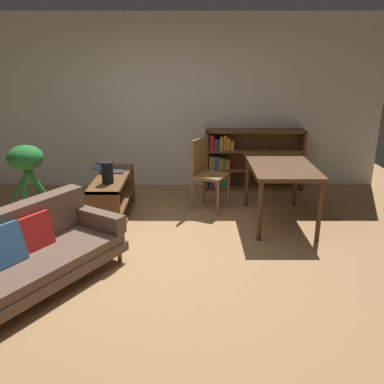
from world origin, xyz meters
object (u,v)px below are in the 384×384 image
potted_floor_plant (27,176)px  bookshelf (246,159)px  media_console (113,198)px  dining_chair_near (205,171)px  open_laptop (110,169)px  desk_speaker (107,173)px  fabric_couch (23,254)px  dining_table (281,171)px

potted_floor_plant → bookshelf: (3.01, 1.39, -0.13)m
media_console → dining_chair_near: size_ratio=1.28×
dining_chair_near → bookshelf: dining_chair_near is taller
open_laptop → bookshelf: bookshelf is taller
desk_speaker → bookshelf: 2.55m
media_console → potted_floor_plant: size_ratio=1.27×
open_laptop → potted_floor_plant: 1.05m
bookshelf → open_laptop: bearing=-150.4°
bookshelf → media_console: bearing=-144.6°
potted_floor_plant → fabric_couch: bearing=-71.2°
desk_speaker → bookshelf: size_ratio=0.17×
media_console → open_laptop: open_laptop is taller
potted_floor_plant → dining_chair_near: potted_floor_plant is taller
media_console → bookshelf: bookshelf is taller
media_console → dining_table: bearing=-2.4°
media_console → potted_floor_plant: 1.13m
desk_speaker → dining_table: size_ratio=0.21×
fabric_couch → open_laptop: (0.45, 1.94, 0.27)m
dining_chair_near → bookshelf: (0.70, 0.96, -0.07)m
fabric_couch → open_laptop: size_ratio=4.53×
dining_table → open_laptop: bearing=171.6°
media_console → open_laptop: 0.41m
open_laptop → bookshelf: size_ratio=0.27×
media_console → open_laptop: (-0.06, 0.24, 0.33)m
dining_table → dining_chair_near: (-0.94, 0.50, -0.13)m
media_console → bookshelf: bearing=35.4°
open_laptop → dining_chair_near: dining_chair_near is taller
desk_speaker → potted_floor_plant: bearing=165.9°
potted_floor_plant → dining_table: size_ratio=0.79×
dining_chair_near → open_laptop: bearing=-172.6°
dining_table → desk_speaker: bearing=-174.5°
fabric_couch → potted_floor_plant: potted_floor_plant is taller
dining_table → bookshelf: bookshelf is taller
fabric_couch → desk_speaker: (0.52, 1.40, 0.38)m
potted_floor_plant → bookshelf: bearing=24.9°
open_laptop → dining_table: (2.23, -0.33, 0.07)m
desk_speaker → dining_chair_near: (1.22, 0.71, -0.17)m
desk_speaker → dining_table: 2.17m
fabric_couch → bookshelf: bearing=51.6°
open_laptop → potted_floor_plant: potted_floor_plant is taller
fabric_couch → bookshelf: size_ratio=1.24×
dining_table → dining_chair_near: bearing=152.1°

